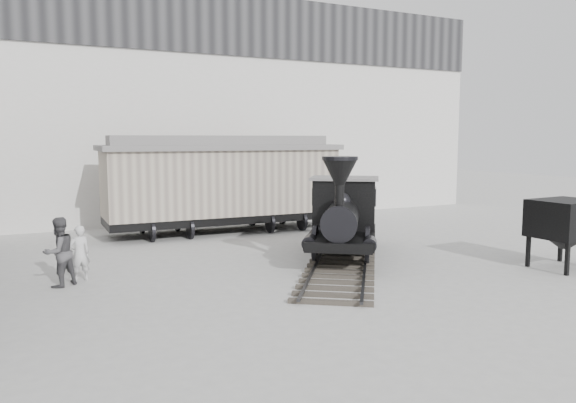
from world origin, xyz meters
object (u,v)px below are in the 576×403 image
locomotive (344,222)px  visitor_b (59,252)px  boxcar (223,182)px  coal_hopper (565,224)px  visitor_a (80,253)px

locomotive → visitor_b: (-8.82, 0.43, -0.30)m
locomotive → boxcar: size_ratio=0.89×
boxcar → visitor_b: (-7.08, -6.48, -1.22)m
locomotive → visitor_b: locomotive is taller
boxcar → visitor_b: 9.67m
locomotive → boxcar: bearing=139.8°
boxcar → visitor_b: bearing=-135.7°
visitor_b → coal_hopper: coal_hopper is taller
locomotive → coal_hopper: (5.39, -4.25, 0.14)m
coal_hopper → visitor_b: bearing=159.1°
locomotive → visitor_a: (-8.26, 0.81, -0.46)m
boxcar → coal_hopper: size_ratio=4.77×
visitor_a → coal_hopper: bearing=147.3°
visitor_a → coal_hopper: coal_hopper is taller
locomotive → boxcar: 7.18m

